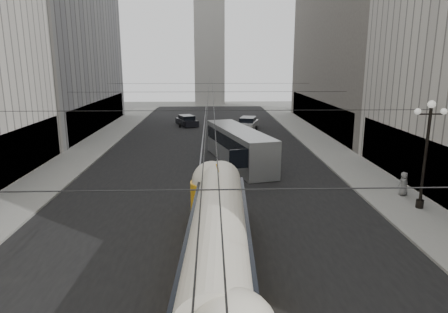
{
  "coord_description": "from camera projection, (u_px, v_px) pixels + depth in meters",
  "views": [
    {
      "loc": [
        0.23,
        -4.02,
        8.63
      ],
      "look_at": [
        0.87,
        15.73,
        3.92
      ],
      "focal_mm": 32.0,
      "sensor_mm": 36.0,
      "label": 1
    }
  ],
  "objects": [
    {
      "name": "road",
      "position": [
        209.0,
        156.0,
        37.5
      ],
      "size": [
        20.0,
        85.0,
        0.02
      ],
      "primitive_type": "cube",
      "color": "black",
      "rests_on": "ground"
    },
    {
      "name": "sidewalk_left",
      "position": [
        91.0,
        148.0,
        40.51
      ],
      "size": [
        4.0,
        72.0,
        0.15
      ],
      "primitive_type": "cube",
      "color": "gray",
      "rests_on": "ground"
    },
    {
      "name": "sidewalk_right",
      "position": [
        325.0,
        146.0,
        41.26
      ],
      "size": [
        4.0,
        72.0,
        0.15
      ],
      "primitive_type": "cube",
      "color": "gray",
      "rests_on": "ground"
    },
    {
      "name": "rail_left",
      "position": [
        201.0,
        156.0,
        37.47
      ],
      "size": [
        0.12,
        85.0,
        0.04
      ],
      "primitive_type": "cube",
      "color": "gray",
      "rests_on": "ground"
    },
    {
      "name": "rail_right",
      "position": [
        217.0,
        156.0,
        37.52
      ],
      "size": [
        0.12,
        85.0,
        0.04
      ],
      "primitive_type": "cube",
      "color": "gray",
      "rests_on": "ground"
    },
    {
      "name": "building_left_far",
      "position": [
        45.0,
        14.0,
        48.62
      ],
      "size": [
        12.6,
        28.6,
        28.6
      ],
      "color": "#999999",
      "rests_on": "ground"
    },
    {
      "name": "distant_tower",
      "position": [
        209.0,
        29.0,
        80.21
      ],
      "size": [
        6.0,
        6.0,
        31.36
      ],
      "color": "#B2AFA8",
      "rests_on": "ground"
    },
    {
      "name": "lamppost_right_mid",
      "position": [
        426.0,
        149.0,
        22.93
      ],
      "size": [
        1.86,
        0.44,
        6.37
      ],
      "color": "black",
      "rests_on": "sidewalk_right"
    },
    {
      "name": "catenary",
      "position": [
        210.0,
        94.0,
        35.16
      ],
      "size": [
        25.0,
        72.0,
        0.23
      ],
      "color": "black",
      "rests_on": "ground"
    },
    {
      "name": "streetcar",
      "position": [
        219.0,
        241.0,
        16.0
      ],
      "size": [
        2.94,
        15.36,
        3.35
      ],
      "color": "#F3A815",
      "rests_on": "ground"
    },
    {
      "name": "city_bus",
      "position": [
        239.0,
        145.0,
        34.27
      ],
      "size": [
        5.46,
        12.31,
        3.02
      ],
      "color": "#95999A",
      "rests_on": "ground"
    },
    {
      "name": "sedan_white_far",
      "position": [
        248.0,
        124.0,
        52.23
      ],
      "size": [
        3.28,
        5.36,
        1.58
      ],
      "color": "white",
      "rests_on": "ground"
    },
    {
      "name": "sedan_dark_far",
      "position": [
        187.0,
        121.0,
        55.03
      ],
      "size": [
        3.46,
        4.92,
        1.44
      ],
      "color": "black",
      "rests_on": "ground"
    },
    {
      "name": "pedestrian_sidewalk_right",
      "position": [
        404.0,
        184.0,
        25.8
      ],
      "size": [
        0.86,
        0.66,
        1.56
      ],
      "primitive_type": "imported",
      "rotation": [
        0.0,
        0.0,
        3.43
      ],
      "color": "slate",
      "rests_on": "sidewalk_right"
    }
  ]
}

